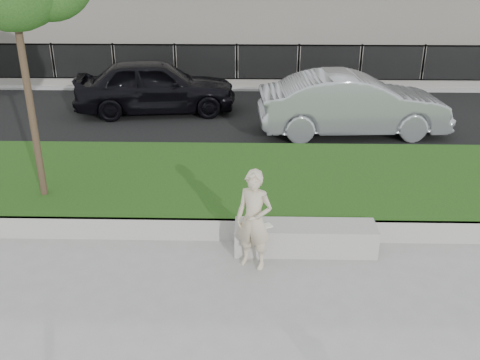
{
  "coord_description": "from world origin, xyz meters",
  "views": [
    {
      "loc": [
        -0.02,
        -7.1,
        4.68
      ],
      "look_at": [
        -0.22,
        1.2,
        1.08
      ],
      "focal_mm": 40.0,
      "sensor_mm": 36.0,
      "label": 1
    }
  ],
  "objects_px": {
    "book": "(266,226)",
    "man": "(254,220)",
    "stone_bench": "(305,238)",
    "car_silver": "(353,104)",
    "car_dark": "(156,86)"
  },
  "relations": [
    {
      "from": "man",
      "to": "car_silver",
      "type": "bearing_deg",
      "value": 92.4
    },
    {
      "from": "stone_bench",
      "to": "man",
      "type": "height_order",
      "value": "man"
    },
    {
      "from": "man",
      "to": "car_dark",
      "type": "xyz_separation_m",
      "value": [
        -2.98,
        8.56,
        0.04
      ]
    },
    {
      "from": "book",
      "to": "man",
      "type": "bearing_deg",
      "value": -145.46
    },
    {
      "from": "stone_bench",
      "to": "book",
      "type": "bearing_deg",
      "value": -174.45
    },
    {
      "from": "stone_bench",
      "to": "car_dark",
      "type": "relative_size",
      "value": 0.49
    },
    {
      "from": "stone_bench",
      "to": "car_silver",
      "type": "height_order",
      "value": "car_silver"
    },
    {
      "from": "man",
      "to": "car_dark",
      "type": "height_order",
      "value": "car_dark"
    },
    {
      "from": "stone_bench",
      "to": "car_silver",
      "type": "xyz_separation_m",
      "value": [
        1.78,
        6.15,
        0.62
      ]
    },
    {
      "from": "stone_bench",
      "to": "car_dark",
      "type": "distance_m",
      "value": 8.96
    },
    {
      "from": "man",
      "to": "car_silver",
      "type": "xyz_separation_m",
      "value": [
        2.64,
        6.63,
        0.04
      ]
    },
    {
      "from": "car_dark",
      "to": "man",
      "type": "bearing_deg",
      "value": -168.12
    },
    {
      "from": "stone_bench",
      "to": "car_silver",
      "type": "relative_size",
      "value": 0.47
    },
    {
      "from": "book",
      "to": "car_silver",
      "type": "bearing_deg",
      "value": 38.64
    },
    {
      "from": "book",
      "to": "car_dark",
      "type": "distance_m",
      "value": 8.75
    }
  ]
}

